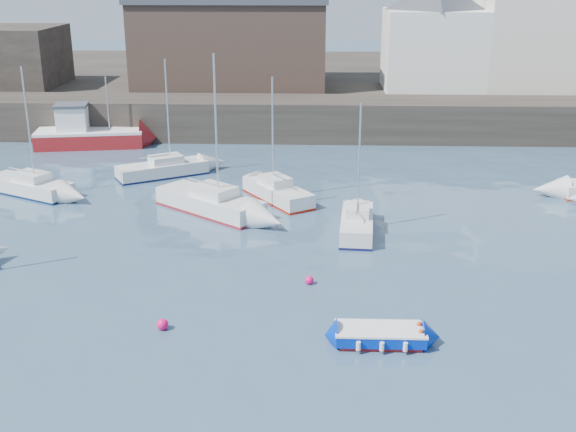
{
  "coord_description": "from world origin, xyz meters",
  "views": [
    {
      "loc": [
        1.22,
        -20.37,
        12.84
      ],
      "look_at": [
        0.0,
        12.0,
        1.5
      ],
      "focal_mm": 45.0,
      "sensor_mm": 36.0,
      "label": 1
    }
  ],
  "objects_px": {
    "sailboat_e": "(29,186)",
    "buoy_mid": "(309,284)",
    "sailboat_b": "(211,202)",
    "sailboat_f": "(277,192)",
    "buoy_near": "(163,329)",
    "fishing_boat": "(86,133)",
    "sailboat_h": "(163,169)",
    "sailboat_c": "(357,223)",
    "buoy_far": "(232,212)",
    "blue_dinghy": "(380,335)"
  },
  "relations": [
    {
      "from": "sailboat_e",
      "to": "buoy_near",
      "type": "distance_m",
      "value": 19.84
    },
    {
      "from": "sailboat_e",
      "to": "buoy_mid",
      "type": "bearing_deg",
      "value": -36.06
    },
    {
      "from": "sailboat_c",
      "to": "buoy_far",
      "type": "relative_size",
      "value": 16.95
    },
    {
      "from": "buoy_near",
      "to": "buoy_far",
      "type": "distance_m",
      "value": 13.51
    },
    {
      "from": "buoy_mid",
      "to": "sailboat_c",
      "type": "bearing_deg",
      "value": 69.66
    },
    {
      "from": "buoy_mid",
      "to": "sailboat_b",
      "type": "bearing_deg",
      "value": 120.67
    },
    {
      "from": "sailboat_c",
      "to": "buoy_mid",
      "type": "relative_size",
      "value": 17.32
    },
    {
      "from": "sailboat_e",
      "to": "buoy_far",
      "type": "distance_m",
      "value": 12.66
    },
    {
      "from": "sailboat_h",
      "to": "fishing_boat",
      "type": "bearing_deg",
      "value": 133.14
    },
    {
      "from": "buoy_near",
      "to": "sailboat_b",
      "type": "bearing_deg",
      "value": 90.33
    },
    {
      "from": "sailboat_h",
      "to": "sailboat_e",
      "type": "bearing_deg",
      "value": -150.57
    },
    {
      "from": "sailboat_b",
      "to": "sailboat_f",
      "type": "height_order",
      "value": "sailboat_b"
    },
    {
      "from": "buoy_near",
      "to": "sailboat_e",
      "type": "bearing_deg",
      "value": 124.5
    },
    {
      "from": "fishing_boat",
      "to": "sailboat_e",
      "type": "bearing_deg",
      "value": -89.34
    },
    {
      "from": "buoy_mid",
      "to": "buoy_far",
      "type": "distance_m",
      "value": 10.2
    },
    {
      "from": "buoy_mid",
      "to": "buoy_near",
      "type": "bearing_deg",
      "value": -141.95
    },
    {
      "from": "sailboat_b",
      "to": "sailboat_c",
      "type": "distance_m",
      "value": 8.36
    },
    {
      "from": "sailboat_c",
      "to": "sailboat_e",
      "type": "distance_m",
      "value": 19.85
    },
    {
      "from": "sailboat_f",
      "to": "sailboat_h",
      "type": "height_order",
      "value": "sailboat_h"
    },
    {
      "from": "fishing_boat",
      "to": "buoy_mid",
      "type": "height_order",
      "value": "fishing_boat"
    },
    {
      "from": "sailboat_b",
      "to": "sailboat_f",
      "type": "distance_m",
      "value": 4.2
    },
    {
      "from": "fishing_boat",
      "to": "sailboat_b",
      "type": "xyz_separation_m",
      "value": [
        11.29,
        -14.63,
        -0.43
      ]
    },
    {
      "from": "sailboat_b",
      "to": "buoy_mid",
      "type": "relative_size",
      "value": 22.85
    },
    {
      "from": "fishing_boat",
      "to": "sailboat_c",
      "type": "bearing_deg",
      "value": -42.59
    },
    {
      "from": "fishing_boat",
      "to": "blue_dinghy",
      "type": "bearing_deg",
      "value": -56.17
    },
    {
      "from": "sailboat_c",
      "to": "buoy_mid",
      "type": "bearing_deg",
      "value": -110.34
    },
    {
      "from": "buoy_near",
      "to": "buoy_mid",
      "type": "xyz_separation_m",
      "value": [
        5.41,
        4.23,
        0.0
      ]
    },
    {
      "from": "sailboat_c",
      "to": "sailboat_f",
      "type": "height_order",
      "value": "sailboat_f"
    },
    {
      "from": "fishing_boat",
      "to": "sailboat_h",
      "type": "distance_m",
      "value": 10.62
    },
    {
      "from": "blue_dinghy",
      "to": "sailboat_c",
      "type": "bearing_deg",
      "value": 91.2
    },
    {
      "from": "fishing_boat",
      "to": "sailboat_b",
      "type": "bearing_deg",
      "value": -52.33
    },
    {
      "from": "sailboat_f",
      "to": "buoy_near",
      "type": "xyz_separation_m",
      "value": [
        -3.46,
        -15.74,
        -0.49
      ]
    },
    {
      "from": "buoy_far",
      "to": "sailboat_b",
      "type": "bearing_deg",
      "value": 179.46
    },
    {
      "from": "sailboat_f",
      "to": "buoy_near",
      "type": "bearing_deg",
      "value": -102.42
    },
    {
      "from": "sailboat_f",
      "to": "sailboat_b",
      "type": "bearing_deg",
      "value": -147.5
    },
    {
      "from": "sailboat_e",
      "to": "buoy_far",
      "type": "xyz_separation_m",
      "value": [
        12.32,
        -2.88,
        -0.49
      ]
    },
    {
      "from": "fishing_boat",
      "to": "sailboat_f",
      "type": "bearing_deg",
      "value": -39.83
    },
    {
      "from": "fishing_boat",
      "to": "buoy_far",
      "type": "distance_m",
      "value": 19.25
    },
    {
      "from": "blue_dinghy",
      "to": "sailboat_b",
      "type": "height_order",
      "value": "sailboat_b"
    },
    {
      "from": "sailboat_b",
      "to": "buoy_far",
      "type": "height_order",
      "value": "sailboat_b"
    },
    {
      "from": "fishing_boat",
      "to": "buoy_mid",
      "type": "xyz_separation_m",
      "value": [
        16.78,
        -23.88,
        -0.99
      ]
    },
    {
      "from": "sailboat_f",
      "to": "buoy_mid",
      "type": "relative_size",
      "value": 18.58
    },
    {
      "from": "sailboat_h",
      "to": "buoy_near",
      "type": "height_order",
      "value": "sailboat_h"
    },
    {
      "from": "sailboat_c",
      "to": "buoy_near",
      "type": "xyz_separation_m",
      "value": [
        -7.74,
        -10.54,
        -0.5
      ]
    },
    {
      "from": "sailboat_h",
      "to": "buoy_near",
      "type": "relative_size",
      "value": 16.69
    },
    {
      "from": "buoy_near",
      "to": "buoy_far",
      "type": "relative_size",
      "value": 1.15
    },
    {
      "from": "sailboat_f",
      "to": "blue_dinghy",
      "type": "bearing_deg",
      "value": -74.69
    },
    {
      "from": "blue_dinghy",
      "to": "sailboat_h",
      "type": "relative_size",
      "value": 0.44
    },
    {
      "from": "fishing_boat",
      "to": "sailboat_c",
      "type": "height_order",
      "value": "sailboat_c"
    },
    {
      "from": "sailboat_f",
      "to": "sailboat_h",
      "type": "distance_m",
      "value": 8.88
    }
  ]
}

